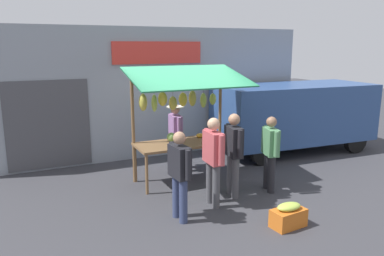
# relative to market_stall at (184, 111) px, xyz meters

# --- Properties ---
(ground_plane) EXTENTS (40.00, 40.00, 0.00)m
(ground_plane) POSITION_rel_market_stall_xyz_m (-0.01, 0.08, -1.56)
(ground_plane) COLOR #38383D
(street_backdrop) EXTENTS (9.00, 0.30, 3.40)m
(street_backdrop) POSITION_rel_market_stall_xyz_m (0.04, -2.12, 0.14)
(street_backdrop) COLOR #8C939E
(street_backdrop) RESTS_ON ground
(market_stall) EXTENTS (2.50, 1.46, 2.50)m
(market_stall) POSITION_rel_market_stall_xyz_m (0.00, 0.00, 0.00)
(market_stall) COLOR brown
(market_stall) RESTS_ON ground
(vendor_with_sunhat) EXTENTS (0.41, 0.68, 1.59)m
(vendor_with_sunhat) POSITION_rel_market_stall_xyz_m (-0.08, -0.67, -0.63)
(vendor_with_sunhat) COLOR navy
(vendor_with_sunhat) RESTS_ON ground
(shopper_in_grey_tee) EXTENTS (0.24, 0.71, 1.67)m
(shopper_in_grey_tee) POSITION_rel_market_stall_xyz_m (0.08, 1.50, -0.59)
(shopper_in_grey_tee) COLOR #4C4C51
(shopper_in_grey_tee) RESTS_ON ground
(shopper_with_shopping_bag) EXTENTS (0.30, 0.70, 1.66)m
(shopper_with_shopping_bag) POSITION_rel_market_stall_xyz_m (-0.50, 1.25, -0.60)
(shopper_with_shopping_bag) COLOR #4C4C51
(shopper_with_shopping_bag) RESTS_ON ground
(shopper_with_ponytail) EXTENTS (0.26, 0.67, 1.55)m
(shopper_with_ponytail) POSITION_rel_market_stall_xyz_m (0.88, 1.79, -0.67)
(shopper_with_ponytail) COLOR navy
(shopper_with_ponytail) RESTS_ON ground
(shopper_in_striped_shirt) EXTENTS (0.34, 0.65, 1.55)m
(shopper_in_striped_shirt) POSITION_rel_market_stall_xyz_m (-1.31, 1.34, -0.67)
(shopper_in_striped_shirt) COLOR #232328
(shopper_in_striped_shirt) RESTS_ON ground
(parked_van) EXTENTS (4.51, 2.12, 1.88)m
(parked_van) POSITION_rel_market_stall_xyz_m (-3.60, -0.88, -0.44)
(parked_van) COLOR #2D4C84
(parked_van) RESTS_ON ground
(produce_crate_near) EXTENTS (0.60, 0.38, 0.41)m
(produce_crate_near) POSITION_rel_market_stall_xyz_m (-0.63, 2.79, -1.37)
(produce_crate_near) COLOR #D1661E
(produce_crate_near) RESTS_ON ground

